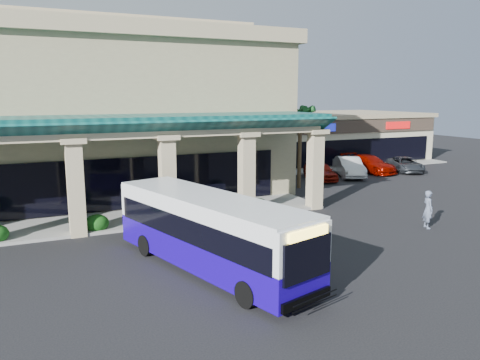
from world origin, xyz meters
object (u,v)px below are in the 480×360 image
car_red (369,164)px  transit_bus (209,233)px  car_white (349,167)px  car_silver (320,171)px  car_gray (405,164)px  pedestrian (428,209)px

car_red → transit_bus: bearing=-151.8°
car_white → car_red: 3.06m
car_silver → car_red: (5.96, 1.32, 0.05)m
car_silver → car_white: car_white is taller
transit_bus → car_silver: (15.07, 14.70, -0.74)m
transit_bus → car_red: size_ratio=1.97×
transit_bus → car_gray: (24.38, 15.11, -0.81)m
transit_bus → car_silver: 21.07m
pedestrian → transit_bus: bearing=113.2°
car_silver → pedestrian: bearing=-89.3°
car_silver → car_white: bearing=18.4°
car_white → car_gray: 6.24m
car_silver → car_red: size_ratio=0.80×
pedestrian → car_silver: bearing=7.7°
transit_bus → car_silver: bearing=28.4°
car_gray → car_red: bearing=-172.7°
car_red → car_gray: bearing=-24.3°
car_red → car_gray: (3.35, -0.91, -0.12)m
transit_bus → car_white: 23.57m
car_silver → car_gray: (9.31, 0.40, -0.07)m
car_silver → car_gray: car_silver is taller
car_silver → car_white: size_ratio=0.85×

